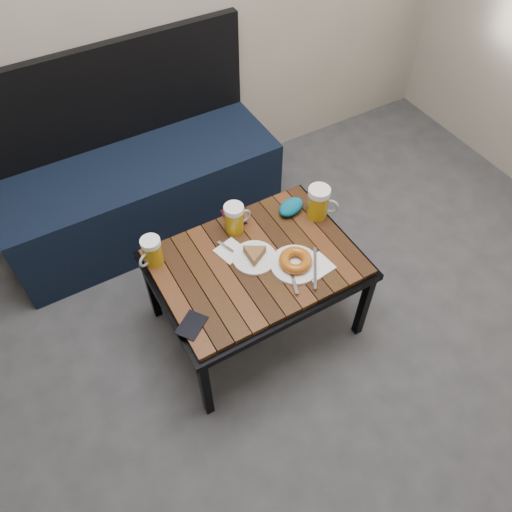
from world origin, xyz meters
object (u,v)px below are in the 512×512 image
beer_mug_right (319,202)px  beer_mug_left (152,251)px  plate_pie (254,256)px  bench (141,187)px  knit_pouch (291,207)px  plate_bagel (295,262)px  beer_mug_centre (235,218)px  passport_navy (192,325)px  passport_burgundy (234,217)px  cafe_table (256,267)px

beer_mug_right → beer_mug_left: bearing=-147.7°
plate_pie → bench: bearing=103.0°
knit_pouch → plate_bagel: bearing=-119.0°
beer_mug_centre → passport_navy: size_ratio=1.19×
beer_mug_right → passport_burgundy: 0.38m
knit_pouch → bench: bearing=123.9°
bench → beer_mug_right: bearing=-54.1°
beer_mug_left → knit_pouch: size_ratio=1.00×
beer_mug_centre → passport_navy: (-0.37, -0.35, -0.07)m
plate_pie → passport_navy: size_ratio=1.59×
beer_mug_left → knit_pouch: bearing=151.9°
passport_burgundy → beer_mug_right: bearing=-19.0°
beer_mug_right → knit_pouch: 0.13m
bench → beer_mug_left: bench is taller
plate_bagel → passport_burgundy: bearing=103.6°
bench → plate_bagel: (0.32, -0.97, 0.22)m
beer_mug_centre → knit_pouch: 0.27m
beer_mug_centre → plate_bagel: 0.32m
plate_pie → passport_burgundy: plate_pie is taller
bench → beer_mug_centre: (0.21, -0.67, 0.27)m
cafe_table → beer_mug_right: 0.39m
plate_pie → passport_burgundy: bearing=81.7°
beer_mug_left → beer_mug_centre: beer_mug_centre is taller
beer_mug_right → passport_navy: bearing=-120.6°
bench → cafe_table: (0.20, -0.87, 0.16)m
beer_mug_left → plate_pie: size_ratio=0.71×
plate_pie → passport_navy: plate_pie is taller
plate_bagel → passport_burgundy: size_ratio=2.13×
plate_pie → passport_burgundy: size_ratio=1.54×
knit_pouch → beer_mug_left: bearing=176.8°
cafe_table → passport_burgundy: passport_burgundy is taller
beer_mug_centre → knit_pouch: (0.26, -0.03, -0.04)m
beer_mug_centre → plate_pie: (-0.01, -0.18, -0.05)m
plate_pie → knit_pouch: size_ratio=1.40×
plate_pie → knit_pouch: knit_pouch is taller
passport_navy → cafe_table: bearing=77.4°
bench → beer_mug_left: bearing=-103.8°
passport_burgundy → knit_pouch: 0.26m
plate_pie → beer_mug_right: bearing=12.2°
plate_pie → knit_pouch: bearing=29.4°
plate_bagel → cafe_table: bearing=139.9°
beer_mug_centre → passport_navy: bearing=-139.1°
passport_navy → beer_mug_left: bearing=145.2°
beer_mug_centre → passport_navy: beer_mug_centre is taller
plate_bagel → beer_mug_right: bearing=39.0°
beer_mug_right → passport_navy: 0.76m
bench → beer_mug_left: 0.73m
cafe_table → knit_pouch: bearing=31.3°
beer_mug_centre → passport_burgundy: size_ratio=1.15×
passport_burgundy → plate_pie: bearing=-89.9°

